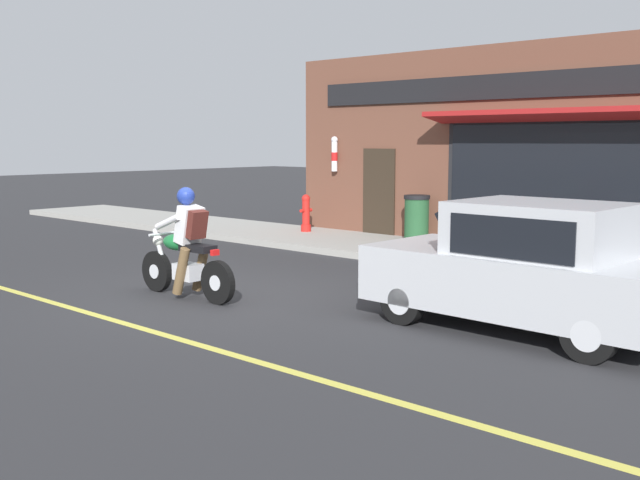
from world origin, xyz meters
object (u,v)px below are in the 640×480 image
object	(u,v)px
car_hatchback	(525,269)
fire_hydrant	(306,213)
motorcycle_with_rider	(187,252)
trash_bin	(417,218)

from	to	relation	value
car_hatchback	fire_hydrant	xyz separation A→B (m)	(4.65, 7.99, -0.19)
motorcycle_with_rider	car_hatchback	bearing A→B (deg)	-71.53
motorcycle_with_rider	car_hatchback	xyz separation A→B (m)	(1.52, -4.55, 0.09)
motorcycle_with_rider	trash_bin	bearing A→B (deg)	4.80
car_hatchback	trash_bin	world-z (taller)	car_hatchback
motorcycle_with_rider	fire_hydrant	bearing A→B (deg)	29.11
trash_bin	fire_hydrant	bearing A→B (deg)	98.06
car_hatchback	motorcycle_with_rider	bearing A→B (deg)	108.47
fire_hydrant	motorcycle_with_rider	bearing A→B (deg)	-150.89
car_hatchback	fire_hydrant	size ratio (longest dim) A/B	4.33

